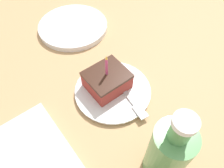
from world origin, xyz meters
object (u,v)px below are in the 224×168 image
Objects in this scene: plate at (112,91)px; cake_slice at (107,80)px; bottle at (168,152)px; marble_board at (20,163)px; fork at (130,98)px; side_plate at (73,26)px.

plate is 1.76× the size of cake_slice.
bottle is 1.00× the size of marble_board.
plate is at bearing -171.13° from cake_slice.
plate is 1.26× the size of fork.
cake_slice is at bearing 167.08° from side_plate.
side_plate is at bearing -12.92° from cake_slice.
cake_slice is 0.55× the size of bottle.
side_plate is at bearing -6.88° from fork.
marble_board is (-0.03, 0.29, 0.00)m from plate.
plate is 0.25m from bottle.
side_plate is at bearing -45.94° from marble_board.
bottle reaches higher than marble_board.
bottle is 0.90× the size of side_plate.
cake_slice reaches higher than side_plate.
cake_slice is 0.55× the size of marble_board.
bottle is at bearing 161.84° from fork.
plate is 0.04m from cake_slice.
fork is at bearing -158.74° from plate.
plate is 0.06m from fork.
bottle is at bearing 170.64° from plate.
fork is at bearing -94.02° from marble_board.
cake_slice reaches higher than plate.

